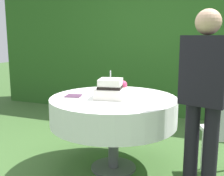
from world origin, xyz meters
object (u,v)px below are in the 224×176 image
(serving_plate_near, at_px, (79,92))
(serving_plate_far, at_px, (78,102))
(napkin_stack, at_px, (74,96))
(cake_table, at_px, (113,110))
(wedding_cake, at_px, (111,89))
(standing_person, at_px, (204,95))

(serving_plate_near, height_order, serving_plate_far, same)
(serving_plate_near, bearing_deg, serving_plate_far, -63.64)
(serving_plate_near, distance_m, napkin_stack, 0.20)
(serving_plate_far, bearing_deg, cake_table, 58.35)
(wedding_cake, distance_m, serving_plate_near, 0.46)
(wedding_cake, bearing_deg, serving_plate_far, -123.39)
(serving_plate_near, bearing_deg, standing_person, -16.16)
(serving_plate_near, relative_size, standing_person, 0.07)
(standing_person, bearing_deg, wedding_cake, 164.24)
(serving_plate_far, distance_m, standing_person, 1.13)
(wedding_cake, distance_m, napkin_stack, 0.41)
(napkin_stack, bearing_deg, standing_person, -8.31)
(cake_table, xyz_separation_m, wedding_cake, (-0.01, -0.04, 0.23))
(serving_plate_near, xyz_separation_m, standing_person, (1.34, -0.39, 0.15))
(wedding_cake, xyz_separation_m, serving_plate_near, (-0.43, 0.13, -0.08))
(serving_plate_near, distance_m, standing_person, 1.40)
(napkin_stack, bearing_deg, serving_plate_near, 100.73)
(serving_plate_far, xyz_separation_m, napkin_stack, (-0.19, 0.25, -0.00))
(cake_table, relative_size, wedding_cake, 3.79)
(cake_table, bearing_deg, serving_plate_far, -121.65)
(wedding_cake, height_order, serving_plate_far, wedding_cake)
(serving_plate_near, relative_size, napkin_stack, 0.72)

